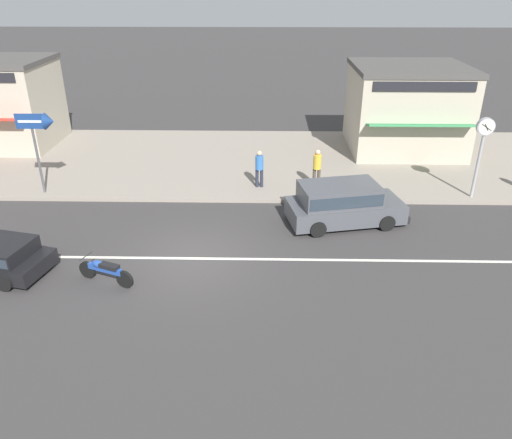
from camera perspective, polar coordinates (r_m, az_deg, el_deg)
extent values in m
plane|color=#383535|center=(16.76, -7.28, -4.44)|extent=(160.00, 160.00, 0.00)
cube|color=silver|center=(16.76, -7.28, -4.43)|extent=(50.40, 0.14, 0.01)
cube|color=gray|center=(25.32, -4.37, 6.77)|extent=(68.00, 10.00, 0.15)
cube|color=#47494F|center=(19.05, 10.10, 1.06)|extent=(4.54, 2.72, 0.70)
cube|color=#47494F|center=(18.68, 9.50, 2.94)|extent=(3.15, 2.25, 0.70)
cube|color=#28333D|center=(18.68, 9.50, 2.94)|extent=(3.05, 2.26, 0.45)
cube|color=black|center=(19.97, 15.91, 0.98)|extent=(0.50, 1.83, 0.28)
cube|color=white|center=(20.35, 15.18, 2.68)|extent=(0.13, 0.25, 0.14)
cube|color=white|center=(19.28, 16.78, 1.13)|extent=(0.13, 0.25, 0.14)
cylinder|color=black|center=(20.36, 12.68, 1.84)|extent=(0.63, 0.34, 0.60)
cylinder|color=black|center=(18.90, 14.71, -0.37)|extent=(0.63, 0.34, 0.60)
cylinder|color=black|center=(19.51, 5.54, 1.29)|extent=(0.63, 0.34, 0.60)
cylinder|color=black|center=(17.98, 7.08, -1.08)|extent=(0.63, 0.34, 0.60)
cylinder|color=black|center=(16.68, -26.82, -6.34)|extent=(0.63, 0.35, 0.60)
cylinder|color=black|center=(17.71, -23.63, -3.74)|extent=(0.63, 0.35, 0.60)
cylinder|color=black|center=(16.36, -18.70, -5.46)|extent=(0.56, 0.30, 0.56)
cylinder|color=black|center=(15.55, -14.75, -6.63)|extent=(0.56, 0.30, 0.56)
cube|color=#23479E|center=(15.84, -16.87, -5.42)|extent=(1.15, 0.57, 0.18)
cube|color=black|center=(15.67, -16.44, -5.13)|extent=(0.67, 0.45, 0.12)
ellipsoid|color=#23479E|center=(15.92, -17.62, -4.85)|extent=(0.46, 0.37, 0.22)
cylinder|color=#232326|center=(16.09, -18.86, -3.97)|extent=(0.23, 0.53, 0.03)
cylinder|color=#9E9EA3|center=(22.24, 23.96, 5.53)|extent=(0.12, 0.12, 2.64)
cylinder|color=#9E9EA3|center=(21.77, 24.76, 9.63)|extent=(0.70, 0.18, 0.70)
cylinder|color=white|center=(21.68, 24.85, 9.55)|extent=(0.62, 0.02, 0.62)
cylinder|color=white|center=(21.85, 24.67, 9.70)|extent=(0.62, 0.02, 0.62)
cube|color=black|center=(21.67, 24.86, 9.54)|extent=(0.19, 0.01, 0.29)
cube|color=black|center=(21.67, 24.86, 9.54)|extent=(0.44, 0.01, 0.29)
cylinder|color=#4C4C51|center=(22.64, -23.59, 6.13)|extent=(0.10, 0.10, 2.77)
cube|color=navy|center=(22.14, -24.42, 10.19)|extent=(1.20, 0.06, 0.61)
cone|color=navy|center=(21.82, -22.54, 10.32)|extent=(0.36, 0.67, 0.67)
cube|color=white|center=(22.11, -24.45, 10.16)|extent=(0.96, 0.01, 0.10)
cylinder|color=#4C4238|center=(21.81, 6.65, 4.76)|extent=(0.14, 0.14, 0.83)
cylinder|color=#4C4238|center=(21.83, 7.17, 4.75)|extent=(0.14, 0.14, 0.83)
cylinder|color=gold|center=(21.56, 7.02, 6.56)|extent=(0.34, 0.34, 0.63)
sphere|color=#D6AD89|center=(21.42, 7.08, 7.63)|extent=(0.23, 0.23, 0.23)
cylinder|color=#232838|center=(21.67, 0.12, 4.76)|extent=(0.14, 0.14, 0.81)
cylinder|color=#232838|center=(21.66, 0.65, 4.76)|extent=(0.14, 0.14, 0.81)
cylinder|color=#336BB7|center=(21.42, 0.39, 6.53)|extent=(0.34, 0.34, 0.61)
sphere|color=#D6AD89|center=(21.28, 0.39, 7.58)|extent=(0.22, 0.22, 0.22)
cube|color=#B2A893|center=(27.41, 16.73, 11.85)|extent=(5.53, 5.07, 4.05)
cube|color=#474442|center=(26.99, 17.34, 16.25)|extent=(5.64, 5.17, 0.24)
cube|color=#33844C|center=(24.72, 18.36, 10.19)|extent=(4.97, 0.90, 0.28)
cube|color=black|center=(24.65, 18.72, 14.19)|extent=(4.70, 0.08, 0.44)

